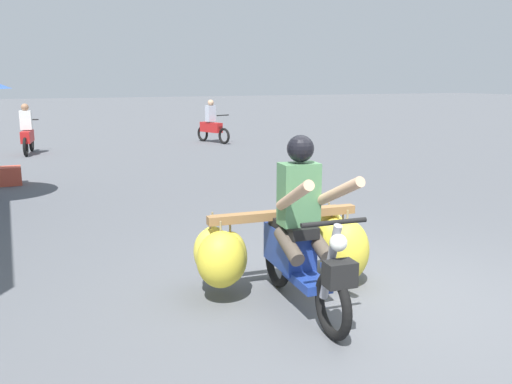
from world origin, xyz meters
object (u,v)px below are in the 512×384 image
Objects in this scene: motorbike_distant_ahead_left at (212,125)px; motorbike_main_loaded at (295,246)px; motorbike_distant_ahead_right at (27,134)px; produce_crate at (6,176)px.

motorbike_main_loaded is at bearing -106.38° from motorbike_distant_ahead_left.
motorbike_distant_ahead_left and motorbike_distant_ahead_right have the same top height.
motorbike_distant_ahead_right is at bearing 82.87° from produce_crate.
motorbike_distant_ahead_right is 2.87× the size of produce_crate.
motorbike_main_loaded is 12.06m from motorbike_distant_ahead_right.
motorbike_distant_ahead_right is (-1.96, 11.90, 0.09)m from motorbike_main_loaded.
motorbike_main_loaded is at bearing -80.66° from motorbike_distant_ahead_right.
motorbike_distant_ahead_left is at bearing 73.62° from motorbike_main_loaded.
motorbike_distant_ahead_left is 5.66m from motorbike_distant_ahead_right.
motorbike_main_loaded is 3.33× the size of produce_crate.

